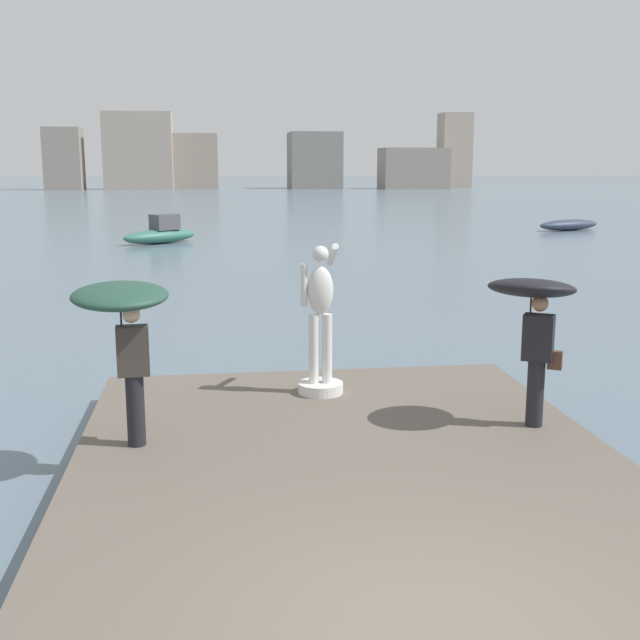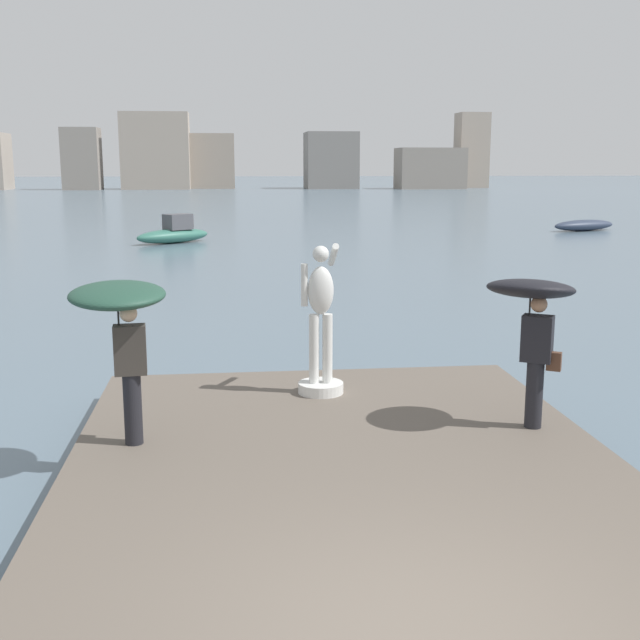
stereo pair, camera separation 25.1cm
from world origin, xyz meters
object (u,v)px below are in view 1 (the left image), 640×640
at_px(statue_white_figure, 320,333).
at_px(boat_leftward, 569,225).
at_px(onlooker_right, 533,307).
at_px(onlooker_left, 123,315).
at_px(boat_far, 161,233).

xyz_separation_m(statue_white_figure, boat_leftward, (18.81, 32.15, -1.00)).
distance_m(statue_white_figure, onlooker_right, 3.17).
xyz_separation_m(onlooker_right, boat_leftward, (16.30, 33.98, -1.66)).
height_order(onlooker_left, onlooker_right, onlooker_left).
xyz_separation_m(onlooker_left, boat_far, (-1.34, 29.52, -1.54)).
relative_size(boat_far, boat_leftward, 0.88).
bearing_deg(onlooker_right, boat_leftward, 64.36).
bearing_deg(onlooker_left, statue_white_figure, 36.21).
bearing_deg(boat_far, onlooker_left, -87.41).
distance_m(boat_far, boat_leftward, 23.21).
relative_size(onlooker_left, boat_far, 0.52).
xyz_separation_m(onlooker_right, boat_far, (-6.46, 29.42, -1.50)).
relative_size(onlooker_right, boat_far, 0.52).
height_order(onlooker_left, boat_far, onlooker_left).
xyz_separation_m(statue_white_figure, onlooker_left, (-2.62, -1.91, 0.70)).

